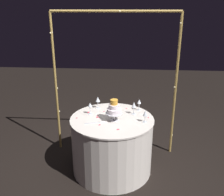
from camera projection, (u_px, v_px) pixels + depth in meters
ground_plane at (112, 168)px, 3.62m from camera, size 12.00×12.00×0.00m
decorative_arch at (115, 66)px, 3.63m from camera, size 1.84×0.06×2.15m
main_table at (112, 144)px, 3.48m from camera, size 1.12×1.12×0.79m
tiered_cake at (114, 109)px, 3.23m from camera, size 0.22×0.22×0.29m
wine_glass_0 at (90, 106)px, 3.44m from camera, size 0.06×0.06×0.17m
wine_glass_1 at (134, 105)px, 3.43m from camera, size 0.06×0.06×0.18m
wine_glass_2 at (145, 114)px, 3.21m from camera, size 0.06×0.06×0.16m
wine_glass_3 at (98, 100)px, 3.64m from camera, size 0.06×0.06×0.17m
wine_glass_4 at (139, 102)px, 3.57m from camera, size 0.06×0.06×0.17m
cake_knife at (97, 122)px, 3.22m from camera, size 0.29×0.10×0.01m
rose_petal_0 at (98, 116)px, 3.42m from camera, size 0.04×0.04×0.00m
rose_petal_1 at (88, 113)px, 3.52m from camera, size 0.02×0.03×0.00m
rose_petal_2 at (104, 112)px, 3.56m from camera, size 0.03×0.02×0.00m
rose_petal_3 at (97, 117)px, 3.38m from camera, size 0.03×0.04×0.00m
rose_petal_4 at (118, 129)px, 3.05m from camera, size 0.04×0.03×0.00m
rose_petal_5 at (99, 118)px, 3.37m from camera, size 0.03×0.03×0.00m
rose_petal_6 at (126, 108)px, 3.67m from camera, size 0.03×0.02×0.00m
rose_petal_7 at (111, 111)px, 3.59m from camera, size 0.03×0.02×0.00m
rose_petal_8 at (100, 125)px, 3.16m from camera, size 0.04×0.04×0.00m
rose_petal_9 at (89, 112)px, 3.54m from camera, size 0.03×0.04×0.00m
rose_petal_10 at (77, 118)px, 3.36m from camera, size 0.03×0.02×0.00m
rose_petal_11 at (148, 117)px, 3.37m from camera, size 0.02×0.03×0.00m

